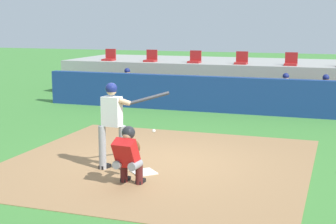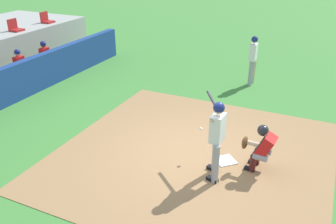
{
  "view_description": "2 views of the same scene",
  "coord_description": "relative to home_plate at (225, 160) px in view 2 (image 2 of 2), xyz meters",
  "views": [
    {
      "loc": [
        3.64,
        -9.89,
        3.01
      ],
      "look_at": [
        0.0,
        0.7,
        1.0
      ],
      "focal_mm": 54.03,
      "sensor_mm": 36.0,
      "label": 1
    },
    {
      "loc": [
        -7.13,
        -2.61,
        4.71
      ],
      "look_at": [
        0.0,
        0.7,
        1.0
      ],
      "focal_mm": 38.48,
      "sensor_mm": 36.0,
      "label": 2
    }
  ],
  "objects": [
    {
      "name": "batter_at_plate",
      "position": [
        -0.67,
        0.05,
        1.01
      ],
      "size": [
        1.32,
        0.77,
        1.8
      ],
      "color": "#99999E",
      "rests_on": "ground"
    },
    {
      "name": "stadium_seat_6",
      "position": [
        5.57,
        10.18,
        1.51
      ],
      "size": [
        0.46,
        0.46,
        0.48
      ],
      "color": "#A51E1E",
      "rests_on": "stands_platform"
    },
    {
      "name": "on_deck_batter",
      "position": [
        5.34,
        0.66,
        1.0
      ],
      "size": [
        0.58,
        0.23,
        1.79
      ],
      "color": "#99999E",
      "rests_on": "ground"
    },
    {
      "name": "ground_plane",
      "position": [
        0.0,
        0.8,
        -0.02
      ],
      "size": [
        80.0,
        80.0,
        0.0
      ],
      "primitive_type": "plane",
      "color": "#428438"
    },
    {
      "name": "catcher_crouched",
      "position": [
        0.01,
        -0.77,
        0.58
      ],
      "size": [
        0.5,
        1.78,
        1.13
      ],
      "color": "gray",
      "rests_on": "ground"
    },
    {
      "name": "dugout_player_2",
      "position": [
        3.18,
        8.14,
        0.65
      ],
      "size": [
        0.49,
        0.7,
        1.3
      ],
      "color": "#939399",
      "rests_on": "ground"
    },
    {
      "name": "stadium_seat_5",
      "position": [
        3.71,
        10.18,
        1.51
      ],
      "size": [
        0.46,
        0.46,
        0.48
      ],
      "color": "#A51E1E",
      "rests_on": "stands_platform"
    },
    {
      "name": "home_plate",
      "position": [
        0.0,
        0.0,
        0.0
      ],
      "size": [
        0.62,
        0.62,
        0.02
      ],
      "primitive_type": "cube",
      "rotation": [
        0.0,
        0.0,
        0.79
      ],
      "color": "white",
      "rests_on": "dirt_infield"
    },
    {
      "name": "dirt_infield",
      "position": [
        0.0,
        0.8,
        -0.02
      ],
      "size": [
        6.4,
        6.4,
        0.01
      ],
      "primitive_type": "cube",
      "color": "#9E754C",
      "rests_on": "ground"
    },
    {
      "name": "dugout_player_1",
      "position": [
        1.89,
        8.14,
        0.65
      ],
      "size": [
        0.49,
        0.7,
        1.3
      ],
      "color": "#939399",
      "rests_on": "ground"
    }
  ]
}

